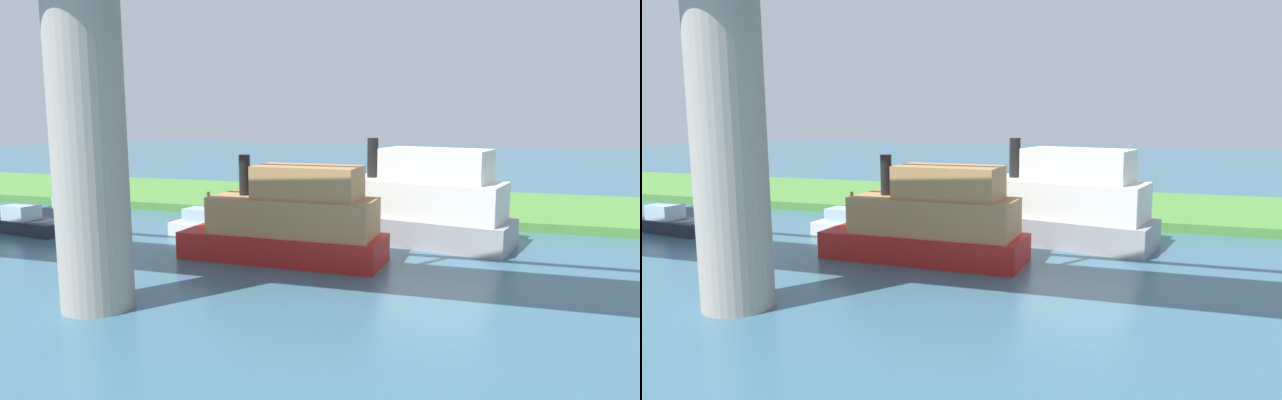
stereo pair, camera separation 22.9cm
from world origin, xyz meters
TOP-DOWN VIEW (x-y plane):
  - ground_plane at (0.00, 0.00)m, footprint 160.00×160.00m
  - grassy_bank at (0.00, -6.00)m, footprint 80.00×12.00m
  - bridge_pylon at (2.51, 16.37)m, footprint 2.25×2.25m
  - person_on_bank at (5.38, -3.03)m, footprint 0.44×0.44m
  - mooring_post at (7.89, -0.92)m, footprint 0.20×0.20m
  - motorboat_red at (-5.86, 3.96)m, footprint 10.18×5.28m
  - motorboat_white at (13.63, 7.84)m, footprint 4.50×2.13m
  - pontoon_yellow at (14.44, 3.62)m, footprint 3.97×1.81m
  - riverboat_paddlewheel at (4.44, 5.57)m, footprint 4.21×1.79m
  - houseboat_blue at (-1.25, 8.94)m, footprint 8.73×3.15m

SIDE VIEW (x-z plane):
  - ground_plane at x=0.00m, z-range 0.00..0.00m
  - grassy_bank at x=0.00m, z-range 0.00..0.50m
  - pontoon_yellow at x=14.44m, z-range -0.18..1.10m
  - riverboat_paddlewheel at x=4.44m, z-range -0.20..1.17m
  - motorboat_white at x=13.63m, z-range -0.21..1.24m
  - mooring_post at x=7.89m, z-range 0.50..1.23m
  - person_on_bank at x=5.38m, z-range 0.51..1.90m
  - houseboat_blue at x=-1.25m, z-range -0.57..3.85m
  - motorboat_red at x=-5.86m, z-range -0.64..4.32m
  - bridge_pylon at x=2.51m, z-range 0.00..10.61m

